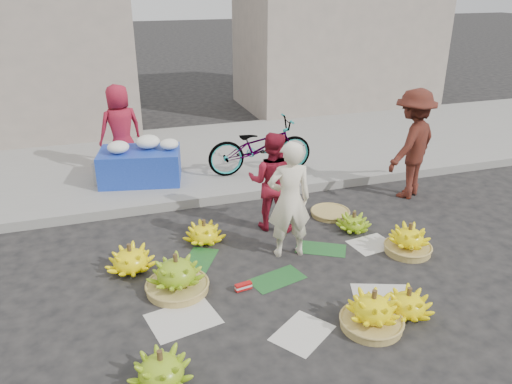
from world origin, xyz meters
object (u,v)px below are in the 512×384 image
object	(u,v)px
banana_bunch_4	(409,240)
vendor_cream	(289,200)
banana_bunch_0	(177,275)
flower_table	(141,163)
bicycle	(260,146)

from	to	relation	value
banana_bunch_4	vendor_cream	xyz separation A→B (m)	(-1.50, 0.44, 0.59)
banana_bunch_0	flower_table	bearing A→B (deg)	90.61
banana_bunch_4	bicycle	xyz separation A→B (m)	(-1.01, 3.06, 0.43)
vendor_cream	bicycle	bearing A→B (deg)	-94.58
banana_bunch_0	vendor_cream	size ratio (longest dim) A/B	0.49
bicycle	banana_bunch_0	bearing A→B (deg)	149.36
banana_bunch_4	vendor_cream	bearing A→B (deg)	163.62
flower_table	bicycle	xyz separation A→B (m)	(2.03, -0.24, 0.17)
banana_bunch_0	banana_bunch_4	world-z (taller)	banana_bunch_0
banana_bunch_4	bicycle	size ratio (longest dim) A/B	0.36
vendor_cream	flower_table	bearing A→B (deg)	-55.58
bicycle	vendor_cream	bearing A→B (deg)	172.30
flower_table	banana_bunch_0	bearing A→B (deg)	-77.60
banana_bunch_0	vendor_cream	xyz separation A→B (m)	(1.50, 0.38, 0.56)
banana_bunch_0	flower_table	size ratio (longest dim) A/B	0.51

